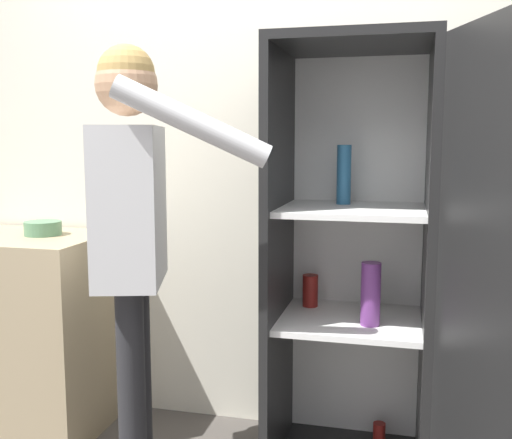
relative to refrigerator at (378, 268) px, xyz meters
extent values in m
cube|color=silver|center=(-0.51, 0.42, 0.41)|extent=(7.00, 0.06, 2.55)
cube|color=black|center=(-0.11, 0.09, 0.86)|extent=(0.63, 0.56, 0.04)
cube|color=white|center=(-0.11, 0.35, 0.00)|extent=(0.63, 0.03, 1.67)
cube|color=black|center=(-0.41, 0.09, 0.00)|extent=(0.04, 0.56, 1.67)
cube|color=black|center=(0.19, 0.09, 0.00)|extent=(0.03, 0.56, 1.67)
cube|color=white|center=(-0.11, 0.09, -0.24)|extent=(0.56, 0.49, 0.02)
cube|color=white|center=(-0.11, 0.09, 0.21)|extent=(0.56, 0.49, 0.02)
cube|color=black|center=(0.34, -0.48, 0.00)|extent=(0.26, 0.61, 1.67)
cylinder|color=teal|center=(-0.16, 0.20, 0.35)|extent=(0.06, 0.06, 0.24)
cylinder|color=maroon|center=(-0.30, 0.22, -0.16)|extent=(0.07, 0.07, 0.14)
cylinder|color=maroon|center=(0.01, 0.22, -0.78)|extent=(0.05, 0.05, 0.10)
cylinder|color=#723884|center=(-0.03, 0.01, -0.11)|extent=(0.08, 0.08, 0.25)
cylinder|color=beige|center=(-0.04, 0.20, -0.14)|extent=(0.06, 0.06, 0.19)
cylinder|color=#262628|center=(-0.93, -0.18, -0.46)|extent=(0.10, 0.10, 0.82)
cylinder|color=#262628|center=(-0.88, -0.34, -0.46)|extent=(0.10, 0.10, 0.82)
cube|color=silver|center=(-0.90, -0.26, 0.25)|extent=(0.34, 0.46, 0.58)
sphere|color=tan|center=(-0.90, -0.26, 0.69)|extent=(0.23, 0.23, 0.23)
sphere|color=#AD894C|center=(-0.90, -0.26, 0.73)|extent=(0.21, 0.21, 0.21)
cylinder|color=silver|center=(-0.97, -0.04, 0.22)|extent=(0.08, 0.08, 0.55)
cylinder|color=silver|center=(-0.60, -0.41, 0.55)|extent=(0.53, 0.23, 0.31)
cube|color=tan|center=(-1.63, 0.09, -0.41)|extent=(0.77, 0.57, 0.92)
cylinder|color=#517F5B|center=(-1.53, 0.12, 0.08)|extent=(0.17, 0.17, 0.06)
camera|label=1|loc=(0.09, -2.29, 0.49)|focal=42.00mm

